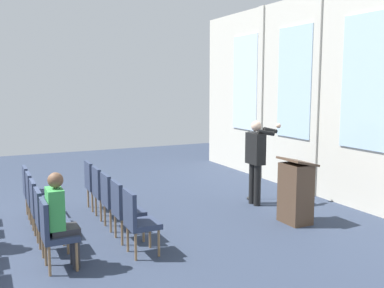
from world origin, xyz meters
name	(u,v)px	position (x,y,z in m)	size (l,w,h in m)	color
rear_partition	(329,95)	(0.04, 6.86, 2.20)	(10.30, 0.14, 4.35)	beige
speaker	(256,156)	(-0.22, 5.26, 0.99)	(0.52, 0.69, 1.70)	black
mic_stand	(254,184)	(-0.57, 5.45, 0.34)	(0.28, 0.28, 1.55)	black
lectern	(296,192)	(1.09, 5.21, 0.55)	(0.60, 0.48, 1.16)	#4C3828
chair_r0_c0	(94,182)	(-1.29, 2.25, 0.53)	(0.46, 0.44, 0.94)	olive
chair_r0_c1	(103,189)	(-0.64, 2.25, 0.53)	(0.46, 0.44, 0.94)	olive
chair_r0_c2	(113,197)	(0.00, 2.25, 0.53)	(0.46, 0.44, 0.94)	olive
chair_r0_c3	(124,207)	(0.64, 2.25, 0.53)	(0.46, 0.44, 0.94)	olive
chair_r0_c4	(137,219)	(1.29, 2.25, 0.53)	(0.46, 0.44, 0.94)	olive
chair_r1_c0	(32,188)	(-1.29, 1.11, 0.53)	(0.46, 0.44, 0.94)	olive
chair_r1_c1	(36,196)	(-0.64, 1.11, 0.53)	(0.46, 0.44, 0.94)	olive
chair_r1_c2	(41,206)	(0.00, 1.11, 0.53)	(0.46, 0.44, 0.94)	olive
chair_r1_c3	(47,217)	(0.64, 1.11, 0.53)	(0.46, 0.44, 0.94)	olive
chair_r1_c4	(54,230)	(1.29, 1.11, 0.53)	(0.46, 0.44, 0.94)	olive
audience_r1_c4	(60,215)	(1.29, 1.20, 0.72)	(0.36, 0.39, 1.29)	#2D2D33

